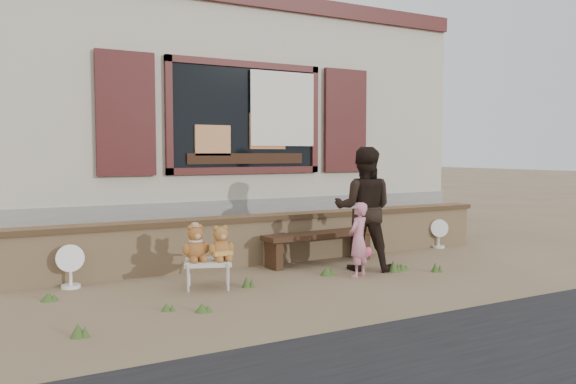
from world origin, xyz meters
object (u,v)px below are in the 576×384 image
teddy_bear_right (221,242)px  child (358,240)px  folding_chair (208,263)px  bench (319,241)px  teddy_bear_left (195,242)px  adult (364,209)px

teddy_bear_right → child: bearing=11.3°
folding_chair → teddy_bear_right: bearing=-0.0°
folding_chair → bench: bearing=39.2°
teddy_bear_left → child: 1.99m
folding_chair → adult: (2.13, 0.02, 0.51)m
folding_chair → teddy_bear_left: 0.28m
bench → child: child is taller
teddy_bear_left → adult: size_ratio=0.26×
folding_chair → teddy_bear_left: (-0.13, 0.05, 0.24)m
folding_chair → child: 1.86m
teddy_bear_left → adult: (2.26, -0.03, 0.27)m
folding_chair → teddy_bear_right: size_ratio=1.58×
teddy_bear_right → child: (1.69, -0.26, -0.06)m
teddy_bear_right → child: 1.71m
teddy_bear_left → bench: bearing=36.7°
teddy_bear_right → adult: (2.00, 0.06, 0.28)m
bench → teddy_bear_right: bearing=-161.8°
teddy_bear_right → adult: bearing=21.7°
bench → teddy_bear_right: (-1.71, -0.69, 0.20)m
bench → adult: (0.29, -0.63, 0.49)m
bench → teddy_bear_left: 2.07m
bench → folding_chair: bearing=-164.6°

